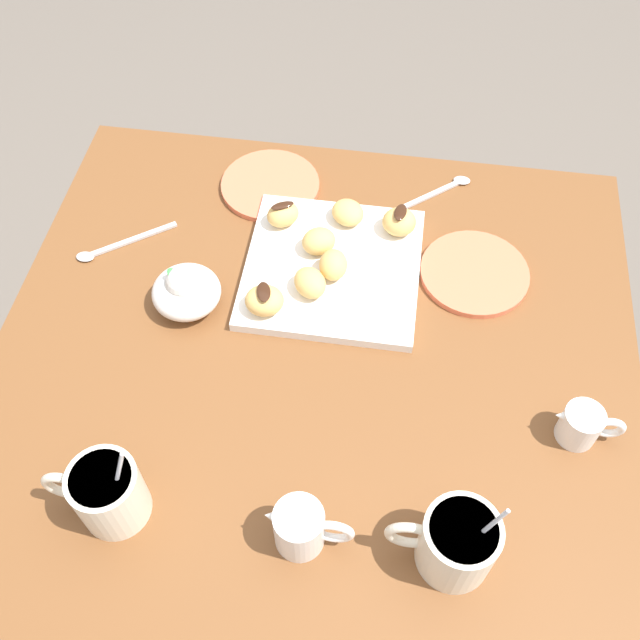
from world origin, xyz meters
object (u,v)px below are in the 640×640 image
object	(u,v)px
coffee_mug_cream_left	(456,542)
chocolate_sauce_pitcher	(582,424)
beignet_2	(264,300)
beignet_5	(399,222)
saucer_coral_left	(474,273)
beignet_0	(333,265)
beignet_6	(348,213)
saucer_coral_right	(270,185)
beignet_1	(283,214)
pastry_plate_square	(332,268)
beignet_4	(310,283)
cream_pitcher_white	(301,527)
beignet_3	(319,241)
coffee_mug_cream_right	(107,492)
dining_table	(314,400)
ice_cream_bowl	(186,290)

from	to	relation	value
coffee_mug_cream_left	chocolate_sauce_pitcher	xyz separation A→B (m)	(-0.16, -0.18, -0.02)
beignet_2	beignet_5	world-z (taller)	beignet_5
saucer_coral_left	beignet_2	bearing A→B (deg)	21.60
beignet_0	beignet_6	xyz separation A→B (m)	(-0.01, -0.11, -0.00)
saucer_coral_right	beignet_1	size ratio (longest dim) A/B	3.17
pastry_plate_square	beignet_5	xyz separation A→B (m)	(-0.09, -0.08, 0.03)
beignet_0	beignet_6	distance (m)	0.11
beignet_0	beignet_4	distance (m)	0.05
pastry_plate_square	beignet_1	world-z (taller)	beignet_1
chocolate_sauce_pitcher	beignet_0	distance (m)	0.41
cream_pitcher_white	beignet_3	xyz separation A→B (m)	(0.04, -0.44, -0.00)
beignet_3	saucer_coral_right	bearing A→B (deg)	-53.37
coffee_mug_cream_right	saucer_coral_left	xyz separation A→B (m)	(-0.43, -0.43, -0.05)
coffee_mug_cream_right	beignet_4	xyz separation A→B (m)	(-0.19, -0.36, -0.02)
coffee_mug_cream_right	beignet_5	distance (m)	0.58
beignet_1	beignet_3	bearing A→B (deg)	143.37
coffee_mug_cream_left	chocolate_sauce_pitcher	size ratio (longest dim) A/B	1.55
cream_pitcher_white	beignet_3	size ratio (longest dim) A/B	2.02
beignet_4	beignet_5	size ratio (longest dim) A/B	1.05
coffee_mug_cream_right	saucer_coral_left	bearing A→B (deg)	-134.52
dining_table	cream_pitcher_white	world-z (taller)	cream_pitcher_white
cream_pitcher_white	beignet_4	distance (m)	0.36
beignet_3	coffee_mug_cream_right	bearing A→B (deg)	66.77
pastry_plate_square	beignet_3	world-z (taller)	beignet_3
saucer_coral_left	beignet_4	world-z (taller)	beignet_4
pastry_plate_square	saucer_coral_right	xyz separation A→B (m)	(0.13, -0.16, -0.00)
coffee_mug_cream_right	ice_cream_bowl	distance (m)	0.32
saucer_coral_left	beignet_5	xyz separation A→B (m)	(0.12, -0.06, 0.03)
beignet_2	saucer_coral_left	bearing A→B (deg)	-158.40
beignet_1	beignet_5	world-z (taller)	beignet_5
pastry_plate_square	beignet_0	world-z (taller)	beignet_0
saucer_coral_right	beignet_0	world-z (taller)	beignet_0
pastry_plate_square	cream_pitcher_white	distance (m)	0.42
dining_table	beignet_6	world-z (taller)	beignet_6
ice_cream_bowl	beignet_0	distance (m)	0.22
coffee_mug_cream_left	saucer_coral_left	distance (m)	0.44
saucer_coral_left	beignet_6	bearing A→B (deg)	-19.29
beignet_6	saucer_coral_right	bearing A→B (deg)	-26.66
cream_pitcher_white	beignet_6	xyz separation A→B (m)	(0.01, -0.51, -0.01)
saucer_coral_right	beignet_5	distance (m)	0.24
beignet_5	coffee_mug_cream_right	bearing A→B (deg)	58.32
ice_cream_bowl	beignet_1	world-z (taller)	ice_cream_bowl
coffee_mug_cream_left	beignet_4	world-z (taller)	coffee_mug_cream_left
pastry_plate_square	cream_pitcher_white	xyz separation A→B (m)	(-0.02, 0.42, 0.03)
dining_table	saucer_coral_right	bearing A→B (deg)	-69.10
beignet_1	beignet_4	bearing A→B (deg)	116.01
dining_table	beignet_3	world-z (taller)	beignet_3
saucer_coral_left	beignet_3	world-z (taller)	beignet_3
saucer_coral_left	beignet_2	distance (m)	0.32
dining_table	coffee_mug_cream_left	xyz separation A→B (m)	(-0.20, 0.26, 0.18)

